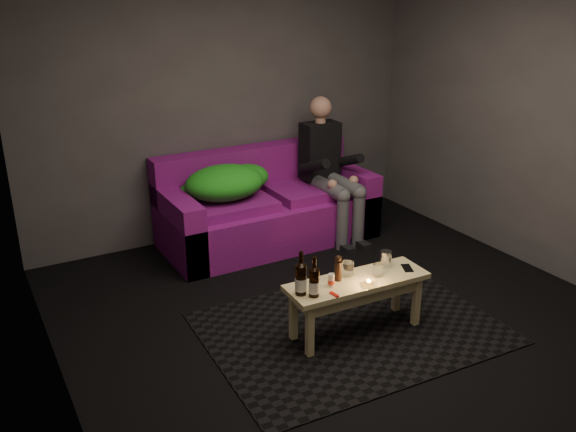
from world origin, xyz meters
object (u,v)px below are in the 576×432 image
Objects in this scene: beer_bottle_a at (301,279)px; beer_bottle_b at (314,282)px; sofa at (266,209)px; person at (329,166)px; steel_cup at (386,259)px; coffee_table at (357,289)px.

beer_bottle_b is at bearing -47.82° from beer_bottle_a.
person reaches higher than sofa.
steel_cup is (0.70, 0.14, -0.05)m from beer_bottle_b.
beer_bottle_b is 0.72m from steel_cup.
sofa is at bearing 71.54° from beer_bottle_b.
sofa is 17.40× the size of steel_cup.
sofa is 1.86m from coffee_table.
sofa is 0.74m from person.
coffee_table is 0.44m from beer_bottle_b.
person is 2.14m from beer_bottle_b.
beer_bottle_a reaches higher than beer_bottle_b.
beer_bottle_a is (-0.70, -1.83, 0.23)m from sofa.
coffee_table is at bearing -165.72° from steel_cup.
person reaches higher than steel_cup.
beer_bottle_a is at bearing 178.76° from coffee_table.
steel_cup is at bearing 5.09° from beer_bottle_a.
sofa is 1.50× the size of person.
steel_cup is (0.31, 0.08, 0.13)m from coffee_table.
steel_cup is at bearing -87.75° from sofa.
beer_bottle_b is (-1.24, -1.74, -0.17)m from person.
beer_bottle_b is (-0.63, -1.90, 0.22)m from sofa.
coffee_table is (-0.85, -1.68, -0.35)m from person.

